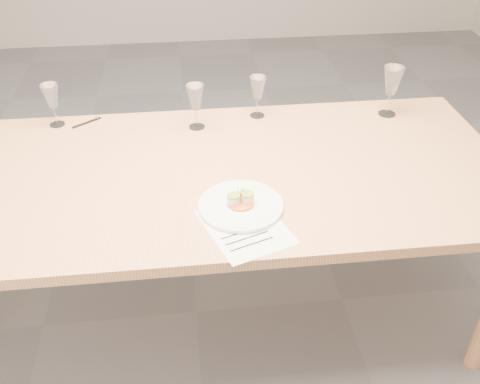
{
  "coord_description": "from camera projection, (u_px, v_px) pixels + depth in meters",
  "views": [
    {
      "loc": [
        0.01,
        -1.65,
        1.82
      ],
      "look_at": [
        0.17,
        -0.22,
        0.8
      ],
      "focal_mm": 40.0,
      "sensor_mm": 36.0,
      "label": 1
    }
  ],
  "objects": [
    {
      "name": "ground",
      "position": [
        196.0,
        312.0,
        2.39
      ],
      "size": [
        7.0,
        7.0,
        0.0
      ],
      "primitive_type": "plane",
      "color": "slate",
      "rests_on": "ground"
    },
    {
      "name": "dinner_plate",
      "position": [
        241.0,
        205.0,
        1.77
      ],
      "size": [
        0.28,
        0.28,
        0.07
      ],
      "rotation": [
        0.0,
        0.0,
        0.37
      ],
      "color": "white",
      "rests_on": "dining_table"
    },
    {
      "name": "recipe_sheet",
      "position": [
        245.0,
        227.0,
        1.69
      ],
      "size": [
        0.32,
        0.36,
        0.0
      ],
      "rotation": [
        0.0,
        0.0,
        0.35
      ],
      "color": "white",
      "rests_on": "dining_table"
    },
    {
      "name": "wine_glass_2",
      "position": [
        258.0,
        89.0,
        2.25
      ],
      "size": [
        0.07,
        0.07,
        0.18
      ],
      "color": "white",
      "rests_on": "dining_table"
    },
    {
      "name": "wine_glass_3",
      "position": [
        392.0,
        82.0,
        2.24
      ],
      "size": [
        0.09,
        0.09,
        0.22
      ],
      "color": "white",
      "rests_on": "dining_table"
    },
    {
      "name": "wine_glass_0",
      "position": [
        51.0,
        97.0,
        2.18
      ],
      "size": [
        0.07,
        0.07,
        0.18
      ],
      "color": "white",
      "rests_on": "dining_table"
    },
    {
      "name": "ballpoint_pen",
      "position": [
        87.0,
        122.0,
        2.26
      ],
      "size": [
        0.11,
        0.09,
        0.01
      ],
      "rotation": [
        0.0,
        0.0,
        0.63
      ],
      "color": "black",
      "rests_on": "dining_table"
    },
    {
      "name": "wine_glass_1",
      "position": [
        195.0,
        98.0,
        2.16
      ],
      "size": [
        0.08,
        0.08,
        0.19
      ],
      "color": "white",
      "rests_on": "dining_table"
    },
    {
      "name": "dining_table",
      "position": [
        188.0,
        187.0,
        1.99
      ],
      "size": [
        2.4,
        1.0,
        0.75
      ],
      "color": "tan",
      "rests_on": "ground"
    }
  ]
}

